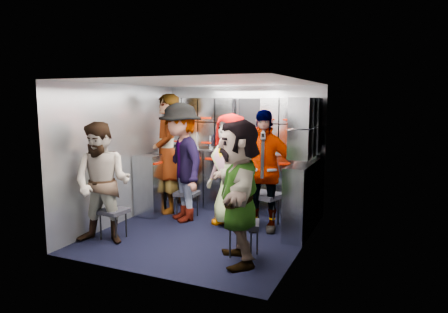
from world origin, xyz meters
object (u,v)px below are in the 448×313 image
at_px(jump_seat_near_right, 244,226).
at_px(attendant_arc_e, 239,192).
at_px(attendant_standing, 167,154).
at_px(jump_seat_center, 235,194).
at_px(attendant_arc_a, 103,183).
at_px(attendant_arc_c, 231,170).
at_px(jump_seat_near_left, 113,213).
at_px(attendant_arc_b, 181,162).
at_px(jump_seat_mid_right, 266,197).
at_px(jump_seat_mid_left, 187,195).
at_px(attendant_arc_d, 262,171).

bearing_deg(jump_seat_near_right, attendant_arc_e, -90.00).
bearing_deg(attendant_standing, jump_seat_center, 50.63).
bearing_deg(jump_seat_center, jump_seat_near_right, -63.83).
bearing_deg(attendant_arc_a, attendant_arc_c, 33.84).
relative_size(jump_seat_near_left, attendant_arc_b, 0.22).
relative_size(jump_seat_near_left, attendant_arc_e, 0.25).
height_order(jump_seat_mid_right, attendant_arc_a, attendant_arc_a).
distance_m(attendant_arc_c, attendant_arc_e, 1.40).
distance_m(jump_seat_near_right, attendant_arc_a, 1.91).
height_order(jump_seat_center, jump_seat_mid_right, jump_seat_mid_right).
height_order(jump_seat_mid_left, attendant_standing, attendant_standing).
relative_size(attendant_arc_a, attendant_arc_c, 0.95).
bearing_deg(jump_seat_mid_right, attendant_arc_a, -138.78).
bearing_deg(jump_seat_near_left, attendant_arc_c, 44.37).
height_order(jump_seat_center, attendant_arc_b, attendant_arc_b).
height_order(jump_seat_mid_left, attendant_arc_a, attendant_arc_a).
height_order(jump_seat_center, attendant_arc_a, attendant_arc_a).
xyz_separation_m(jump_seat_near_right, attendant_arc_a, (-1.84, -0.30, 0.42)).
bearing_deg(attendant_arc_b, jump_seat_near_right, 3.52).
bearing_deg(jump_seat_near_right, jump_seat_near_left, -176.17).
distance_m(jump_seat_center, attendant_arc_a, 2.01).
xyz_separation_m(jump_seat_center, attendant_standing, (-1.25, 0.07, 0.55)).
bearing_deg(jump_seat_center, attendant_arc_a, -128.17).
bearing_deg(jump_seat_near_right, jump_seat_mid_right, 95.33).
bearing_deg(jump_seat_mid_right, attendant_standing, 176.37).
bearing_deg(jump_seat_center, attendant_arc_d, -23.99).
bearing_deg(jump_seat_center, attendant_arc_b, -160.64).
relative_size(attendant_arc_b, attendant_arc_e, 1.10).
distance_m(attendant_standing, attendant_arc_b, 0.58).
bearing_deg(attendant_standing, attendant_arc_a, -35.50).
relative_size(jump_seat_mid_right, attendant_arc_d, 0.30).
distance_m(jump_seat_center, jump_seat_near_right, 1.40).
xyz_separation_m(jump_seat_mid_right, attendant_arc_c, (-0.50, -0.14, 0.39)).
height_order(attendant_arc_b, attendant_arc_d, attendant_arc_b).
bearing_deg(attendant_arc_a, attendant_arc_d, 23.12).
relative_size(jump_seat_near_right, attendant_arc_b, 0.25).
relative_size(jump_seat_center, attendant_arc_e, 0.30).
distance_m(jump_seat_mid_left, attendant_arc_d, 1.40).
bearing_deg(attendant_standing, attendant_arc_d, 44.26).
distance_m(jump_seat_near_right, attendant_standing, 2.36).
bearing_deg(attendant_arc_c, attendant_arc_b, -150.55).
relative_size(attendant_standing, attendant_arc_a, 1.23).
bearing_deg(attendant_arc_b, jump_seat_mid_right, 48.47).
bearing_deg(attendant_arc_e, attendant_arc_d, 155.99).
distance_m(attendant_arc_d, attendant_arc_e, 1.22).
distance_m(attendant_standing, attendant_arc_e, 2.40).
height_order(jump_seat_center, jump_seat_near_right, jump_seat_center).
xyz_separation_m(jump_seat_near_right, attendant_arc_e, (0.00, -0.18, 0.45)).
bearing_deg(jump_seat_center, attendant_arc_e, -66.74).
xyz_separation_m(attendant_standing, attendant_arc_a, (0.02, -1.62, -0.19)).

